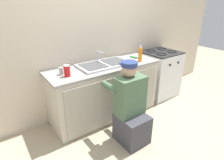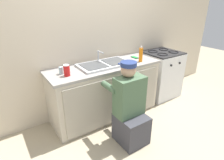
{
  "view_description": "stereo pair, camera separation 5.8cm",
  "coord_description": "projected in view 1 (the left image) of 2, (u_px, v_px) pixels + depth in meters",
  "views": [
    {
      "loc": [
        -1.45,
        -1.97,
        1.79
      ],
      "look_at": [
        0.0,
        0.1,
        0.69
      ],
      "focal_mm": 30.0,
      "sensor_mm": 36.0,
      "label": 1
    },
    {
      "loc": [
        -1.41,
        -2.0,
        1.79
      ],
      "look_at": [
        0.0,
        0.1,
        0.69
      ],
      "focal_mm": 30.0,
      "sensor_mm": 36.0,
      "label": 2
    }
  ],
  "objects": [
    {
      "name": "ground_plane",
      "position": [
        116.0,
        122.0,
        2.96
      ],
      "size": [
        12.0,
        12.0,
        0.0
      ],
      "primitive_type": "plane",
      "color": "tan"
    },
    {
      "name": "back_wall",
      "position": [
        92.0,
        36.0,
        2.95
      ],
      "size": [
        6.0,
        0.1,
        2.5
      ],
      "primitive_type": "cube",
      "color": "beige",
      "rests_on": "ground_plane"
    },
    {
      "name": "counter_cabinet",
      "position": [
        105.0,
        92.0,
        3.01
      ],
      "size": [
        1.74,
        0.62,
        0.83
      ],
      "color": "beige",
      "rests_on": "ground_plane"
    },
    {
      "name": "countertop",
      "position": [
        104.0,
        66.0,
        2.85
      ],
      "size": [
        1.78,
        0.62,
        0.04
      ],
      "primitive_type": "cube",
      "color": "#9E9993",
      "rests_on": "counter_cabinet"
    },
    {
      "name": "sink_double_basin",
      "position": [
        104.0,
        64.0,
        2.83
      ],
      "size": [
        0.8,
        0.44,
        0.19
      ],
      "color": "silver",
      "rests_on": "countertop"
    },
    {
      "name": "stove_range",
      "position": [
        159.0,
        74.0,
        3.68
      ],
      "size": [
        0.65,
        0.62,
        0.9
      ],
      "color": "white",
      "rests_on": "ground_plane"
    },
    {
      "name": "plumber_person",
      "position": [
        131.0,
        110.0,
        2.43
      ],
      "size": [
        0.42,
        0.61,
        1.1
      ],
      "color": "#3F3F47",
      "rests_on": "ground_plane"
    },
    {
      "name": "water_glass",
      "position": [
        61.0,
        71.0,
        2.47
      ],
      "size": [
        0.06,
        0.06,
        0.1
      ],
      "color": "#ADC6CC",
      "rests_on": "countertop"
    },
    {
      "name": "spice_bottle_pepper",
      "position": [
        68.0,
        68.0,
        2.58
      ],
      "size": [
        0.04,
        0.04,
        0.1
      ],
      "color": "#513823",
      "rests_on": "countertop"
    },
    {
      "name": "cell_phone",
      "position": [
        134.0,
        57.0,
        3.21
      ],
      "size": [
        0.07,
        0.14,
        0.01
      ],
      "color": "black",
      "rests_on": "countertop"
    },
    {
      "name": "soap_bottle_orange",
      "position": [
        140.0,
        54.0,
        2.98
      ],
      "size": [
        0.06,
        0.06,
        0.25
      ],
      "color": "orange",
      "rests_on": "countertop"
    },
    {
      "name": "soda_cup_red",
      "position": [
        67.0,
        71.0,
        2.41
      ],
      "size": [
        0.08,
        0.08,
        0.15
      ],
      "color": "red",
      "rests_on": "countertop"
    }
  ]
}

